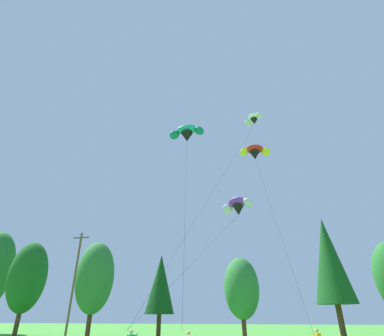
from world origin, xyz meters
The scene contains 10 objects.
treeline_tree_b centered at (-30.17, 43.43, 7.43)m, with size 5.11×5.11×12.27m.
treeline_tree_c centered at (-19.35, 42.91, 7.06)m, with size 4.95×4.95×11.67m.
treeline_tree_d centered at (-10.80, 44.89, 6.24)m, with size 3.79×3.79×9.97m.
treeline_tree_e centered at (-0.13, 44.05, 5.49)m, with size 4.25×4.25×9.07m.
treeline_tree_f centered at (10.81, 45.53, 8.75)m, with size 4.67×4.67×13.97m.
utility_pole centered at (-19.52, 38.45, 6.23)m, with size 2.20×0.26×11.91m.
parafoil_kite_high_purple centered at (0.76, 32.04, 11.87)m, with size 7.81×11.10×11.19m.
parafoil_kite_mid_teal centered at (-3.70, 29.40, 19.09)m, with size 3.95×8.76×18.41m.
parafoil_kite_far_red_yellow centered at (2.95, 33.81, 18.53)m, with size 3.89×8.77×18.20m.
parafoil_kite_low_white centered at (3.21, 33.72, 22.82)m, with size 9.80×12.53×21.85m.
Camera 1 is at (2.32, 4.21, 2.34)m, focal length 28.14 mm.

